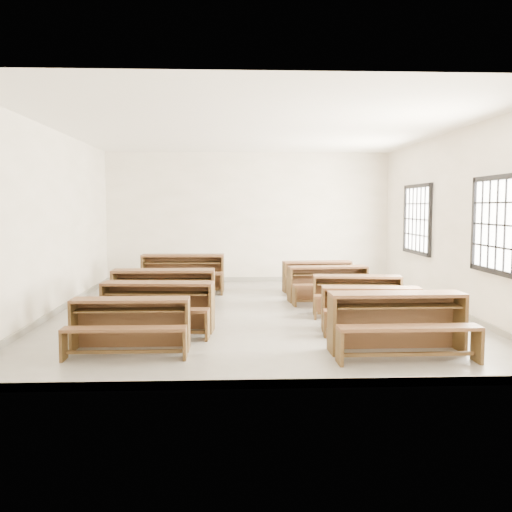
{
  "coord_description": "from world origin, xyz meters",
  "views": [
    {
      "loc": [
        -0.45,
        -9.96,
        1.87
      ],
      "look_at": [
        0.0,
        0.0,
        1.0
      ],
      "focal_mm": 40.0,
      "sensor_mm": 36.0,
      "label": 1
    }
  ],
  "objects_px": {
    "desk_set_0": "(130,321)",
    "desk_set_9": "(318,274)",
    "desk_set_2": "(163,289)",
    "desk_set_6": "(371,306)",
    "desk_set_5": "(398,318)",
    "desk_set_7": "(357,292)",
    "desk_set_4": "(183,270)",
    "desk_set_1": "(157,303)",
    "desk_set_3": "(177,284)",
    "desk_set_8": "(328,281)"
  },
  "relations": [
    {
      "from": "desk_set_4",
      "to": "desk_set_5",
      "type": "height_order",
      "value": "desk_set_4"
    },
    {
      "from": "desk_set_3",
      "to": "desk_set_7",
      "type": "bearing_deg",
      "value": -22.74
    },
    {
      "from": "desk_set_3",
      "to": "desk_set_9",
      "type": "bearing_deg",
      "value": 23.4
    },
    {
      "from": "desk_set_3",
      "to": "desk_set_6",
      "type": "bearing_deg",
      "value": -39.74
    },
    {
      "from": "desk_set_0",
      "to": "desk_set_4",
      "type": "distance_m",
      "value": 5.22
    },
    {
      "from": "desk_set_2",
      "to": "desk_set_4",
      "type": "xyz_separation_m",
      "value": [
        0.1,
        2.78,
        0.01
      ]
    },
    {
      "from": "desk_set_3",
      "to": "desk_set_7",
      "type": "distance_m",
      "value": 3.53
    },
    {
      "from": "desk_set_2",
      "to": "desk_set_9",
      "type": "height_order",
      "value": "desk_set_2"
    },
    {
      "from": "desk_set_0",
      "to": "desk_set_1",
      "type": "height_order",
      "value": "desk_set_1"
    },
    {
      "from": "desk_set_2",
      "to": "desk_set_5",
      "type": "relative_size",
      "value": 1.01
    },
    {
      "from": "desk_set_2",
      "to": "desk_set_7",
      "type": "xyz_separation_m",
      "value": [
        3.34,
        -0.1,
        -0.06
      ]
    },
    {
      "from": "desk_set_4",
      "to": "desk_set_9",
      "type": "relative_size",
      "value": 1.18
    },
    {
      "from": "desk_set_8",
      "to": "desk_set_9",
      "type": "xyz_separation_m",
      "value": [
        -0.01,
        1.28,
        -0.02
      ]
    },
    {
      "from": "desk_set_1",
      "to": "desk_set_9",
      "type": "xyz_separation_m",
      "value": [
        2.99,
        3.86,
        -0.04
      ]
    },
    {
      "from": "desk_set_1",
      "to": "desk_set_8",
      "type": "relative_size",
      "value": 1.07
    },
    {
      "from": "desk_set_8",
      "to": "desk_set_9",
      "type": "bearing_deg",
      "value": 85.99
    },
    {
      "from": "desk_set_1",
      "to": "desk_set_8",
      "type": "bearing_deg",
      "value": 45.7
    },
    {
      "from": "desk_set_5",
      "to": "desk_set_2",
      "type": "bearing_deg",
      "value": 140.08
    },
    {
      "from": "desk_set_4",
      "to": "desk_set_2",
      "type": "bearing_deg",
      "value": -90.85
    },
    {
      "from": "desk_set_1",
      "to": "desk_set_3",
      "type": "bearing_deg",
      "value": 94.22
    },
    {
      "from": "desk_set_7",
      "to": "desk_set_3",
      "type": "bearing_deg",
      "value": 162.78
    },
    {
      "from": "desk_set_3",
      "to": "desk_set_8",
      "type": "height_order",
      "value": "desk_set_8"
    },
    {
      "from": "desk_set_0",
      "to": "desk_set_1",
      "type": "bearing_deg",
      "value": 79.38
    },
    {
      "from": "desk_set_4",
      "to": "desk_set_5",
      "type": "distance_m",
      "value": 6.33
    },
    {
      "from": "desk_set_6",
      "to": "desk_set_5",
      "type": "bearing_deg",
      "value": -83.36
    },
    {
      "from": "desk_set_1",
      "to": "desk_set_2",
      "type": "distance_m",
      "value": 1.32
    },
    {
      "from": "desk_set_7",
      "to": "desk_set_1",
      "type": "bearing_deg",
      "value": -153.07
    },
    {
      "from": "desk_set_4",
      "to": "desk_set_5",
      "type": "xyz_separation_m",
      "value": [
        3.17,
        -5.47,
        -0.02
      ]
    },
    {
      "from": "desk_set_1",
      "to": "desk_set_9",
      "type": "relative_size",
      "value": 1.11
    },
    {
      "from": "desk_set_9",
      "to": "desk_set_3",
      "type": "bearing_deg",
      "value": -162.31
    },
    {
      "from": "desk_set_0",
      "to": "desk_set_3",
      "type": "height_order",
      "value": "desk_set_0"
    },
    {
      "from": "desk_set_1",
      "to": "desk_set_8",
      "type": "height_order",
      "value": "desk_set_1"
    },
    {
      "from": "desk_set_0",
      "to": "desk_set_8",
      "type": "relative_size",
      "value": 0.94
    },
    {
      "from": "desk_set_0",
      "to": "desk_set_9",
      "type": "height_order",
      "value": "desk_set_0"
    },
    {
      "from": "desk_set_6",
      "to": "desk_set_8",
      "type": "height_order",
      "value": "desk_set_8"
    },
    {
      "from": "desk_set_4",
      "to": "desk_set_6",
      "type": "relative_size",
      "value": 1.19
    },
    {
      "from": "desk_set_7",
      "to": "desk_set_9",
      "type": "distance_m",
      "value": 2.65
    },
    {
      "from": "desk_set_0",
      "to": "desk_set_7",
      "type": "height_order",
      "value": "desk_set_0"
    },
    {
      "from": "desk_set_3",
      "to": "desk_set_4",
      "type": "height_order",
      "value": "desk_set_4"
    },
    {
      "from": "desk_set_1",
      "to": "desk_set_9",
      "type": "height_order",
      "value": "desk_set_1"
    },
    {
      "from": "desk_set_3",
      "to": "desk_set_7",
      "type": "height_order",
      "value": "desk_set_7"
    },
    {
      "from": "desk_set_0",
      "to": "desk_set_7",
      "type": "relative_size",
      "value": 0.96
    },
    {
      "from": "desk_set_7",
      "to": "desk_set_9",
      "type": "xyz_separation_m",
      "value": [
        -0.28,
        2.64,
        -0.0
      ]
    },
    {
      "from": "desk_set_1",
      "to": "desk_set_6",
      "type": "relative_size",
      "value": 1.12
    },
    {
      "from": "desk_set_6",
      "to": "desk_set_9",
      "type": "height_order",
      "value": "desk_set_9"
    },
    {
      "from": "desk_set_5",
      "to": "desk_set_8",
      "type": "bearing_deg",
      "value": 92.48
    },
    {
      "from": "desk_set_2",
      "to": "desk_set_0",
      "type": "bearing_deg",
      "value": -93.42
    },
    {
      "from": "desk_set_3",
      "to": "desk_set_1",
      "type": "bearing_deg",
      "value": -89.87
    },
    {
      "from": "desk_set_0",
      "to": "desk_set_8",
      "type": "xyz_separation_m",
      "value": [
        3.22,
        3.69,
        0.01
      ]
    },
    {
      "from": "desk_set_2",
      "to": "desk_set_9",
      "type": "bearing_deg",
      "value": 39.84
    }
  ]
}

